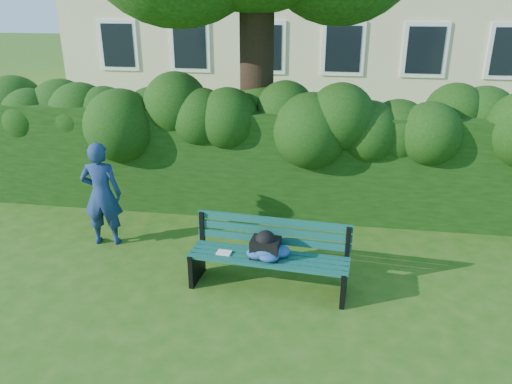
# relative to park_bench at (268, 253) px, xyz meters

# --- Properties ---
(ground) EXTENTS (80.00, 80.00, 0.00)m
(ground) POSITION_rel_park_bench_xyz_m (-0.30, 0.33, -0.50)
(ground) COLOR #265711
(ground) RESTS_ON ground
(hedge) EXTENTS (10.00, 1.00, 1.80)m
(hedge) POSITION_rel_park_bench_xyz_m (-0.30, 2.53, 0.40)
(hedge) COLOR black
(hedge) RESTS_ON ground
(park_bench) EXTENTS (2.08, 0.72, 0.89)m
(park_bench) POSITION_rel_park_bench_xyz_m (0.00, 0.00, 0.00)
(park_bench) COLOR #0F4B3F
(park_bench) RESTS_ON ground
(man_reading) EXTENTS (0.63, 0.47, 1.60)m
(man_reading) POSITION_rel_park_bench_xyz_m (-2.61, 0.85, 0.30)
(man_reading) COLOR navy
(man_reading) RESTS_ON ground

